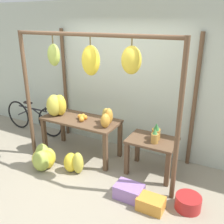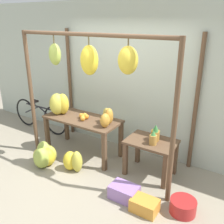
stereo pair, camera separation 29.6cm
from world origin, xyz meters
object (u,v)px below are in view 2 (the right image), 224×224
(orange_pile, at_px, (83,117))
(papaya_pile, at_px, (107,117))
(pineapple_cluster, at_px, (155,135))
(banana_pile_ground_right, at_px, (73,161))
(blue_bucket, at_px, (183,206))
(banana_pile_ground_left, at_px, (45,155))
(fruit_crate_white, at_px, (124,192))
(fruit_crate_purple, at_px, (144,205))
(parked_bicycle, at_px, (40,116))
(banana_pile_on_table, at_px, (60,104))

(orange_pile, distance_m, papaya_pile, 0.52)
(pineapple_cluster, bearing_deg, banana_pile_ground_right, -152.90)
(banana_pile_ground_right, xyz_separation_m, blue_bucket, (1.91, 0.02, -0.08))
(banana_pile_ground_right, relative_size, blue_bucket, 1.18)
(banana_pile_ground_left, bearing_deg, blue_bucket, 3.31)
(fruit_crate_white, height_order, fruit_crate_purple, fruit_crate_white)
(banana_pile_ground_right, height_order, fruit_crate_purple, banana_pile_ground_right)
(orange_pile, xyz_separation_m, blue_bucket, (2.08, -0.52, -0.68))
(orange_pile, relative_size, parked_bicycle, 0.16)
(orange_pile, relative_size, papaya_pile, 0.71)
(orange_pile, bearing_deg, fruit_crate_purple, -25.23)
(orange_pile, relative_size, banana_pile_ground_left, 0.51)
(banana_pile_ground_right, height_order, blue_bucket, banana_pile_ground_right)
(fruit_crate_white, bearing_deg, parked_bicycle, 160.00)
(parked_bicycle, xyz_separation_m, papaya_pile, (2.11, -0.33, 0.52))
(fruit_crate_white, bearing_deg, banana_pile_on_table, 159.71)
(papaya_pile, distance_m, fruit_crate_purple, 1.58)
(blue_bucket, bearing_deg, banana_pile_ground_left, -176.69)
(fruit_crate_purple, bearing_deg, parked_bicycle, 160.83)
(orange_pile, bearing_deg, banana_pile_ground_left, -119.94)
(blue_bucket, height_order, parked_bicycle, parked_bicycle)
(banana_pile_on_table, xyz_separation_m, pineapple_cluster, (1.91, 0.10, -0.20))
(blue_bucket, relative_size, parked_bicycle, 0.21)
(banana_pile_ground_left, distance_m, fruit_crate_white, 1.65)
(banana_pile_ground_left, relative_size, fruit_crate_purple, 1.43)
(pineapple_cluster, bearing_deg, banana_pile_ground_left, -157.24)
(banana_pile_ground_left, xyz_separation_m, fruit_crate_white, (1.65, -0.03, -0.08))
(banana_pile_ground_right, bearing_deg, fruit_crate_purple, -9.08)
(banana_pile_on_table, xyz_separation_m, fruit_crate_white, (1.81, -0.67, -0.83))
(pineapple_cluster, distance_m, banana_pile_ground_right, 1.46)
(banana_pile_ground_left, distance_m, banana_pile_ground_right, 0.57)
(papaya_pile, bearing_deg, parked_bicycle, 171.13)
(fruit_crate_white, relative_size, fruit_crate_purple, 1.11)
(pineapple_cluster, height_order, banana_pile_ground_left, pineapple_cluster)
(orange_pile, distance_m, parked_bicycle, 1.69)
(parked_bicycle, bearing_deg, orange_pile, -12.46)
(banana_pile_ground_left, xyz_separation_m, blue_bucket, (2.46, 0.14, -0.08))
(banana_pile_ground_left, bearing_deg, banana_pile_ground_right, 12.40)
(pineapple_cluster, bearing_deg, parked_bicycle, 174.72)
(banana_pile_ground_left, xyz_separation_m, fruit_crate_purple, (2.02, -0.11, -0.09))
(pineapple_cluster, relative_size, fruit_crate_purple, 0.79)
(parked_bicycle, bearing_deg, pineapple_cluster, -5.28)
(banana_pile_ground_right, bearing_deg, banana_pile_ground_left, -167.60)
(pineapple_cluster, relative_size, banana_pile_ground_left, 0.55)
(pineapple_cluster, distance_m, papaya_pile, 0.88)
(pineapple_cluster, distance_m, banana_pile_ground_left, 1.99)
(banana_pile_ground_right, relative_size, parked_bicycle, 0.25)
(orange_pile, xyz_separation_m, papaya_pile, (0.51, 0.02, 0.09))
(fruit_crate_white, distance_m, papaya_pile, 1.30)
(fruit_crate_white, xyz_separation_m, papaya_pile, (-0.76, 0.72, 0.76))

